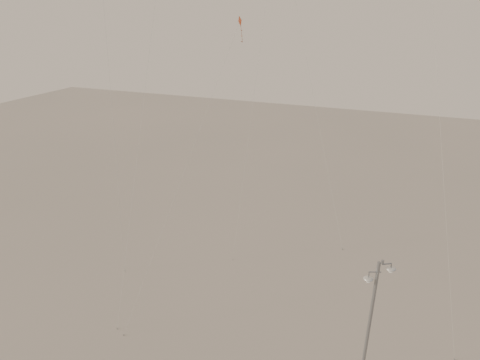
% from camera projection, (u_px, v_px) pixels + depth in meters
% --- Properties ---
extents(ground, '(160.00, 160.00, 0.00)m').
position_uv_depth(ground, '(203.00, 353.00, 31.08)').
color(ground, gray).
rests_on(ground, ground).
extents(street_lamp, '(1.51, 0.98, 9.80)m').
position_uv_depth(street_lamp, '(369.00, 334.00, 24.99)').
color(street_lamp, gray).
rests_on(street_lamp, ground).
extents(kite_1, '(0.82, 8.16, 24.89)m').
position_uv_depth(kite_1, '(150.00, 48.00, 31.69)').
color(kite_1, '#2A2423').
rests_on(kite_1, ground).
extents(kite_3, '(4.51, 11.47, 20.90)m').
position_uv_depth(kite_3, '(210.00, 102.00, 33.36)').
color(kite_3, maroon).
rests_on(kite_3, ground).
extents(kite_4, '(4.89, 2.74, 23.58)m').
position_uv_depth(kite_4, '(438.00, 93.00, 27.14)').
color(kite_4, '#2A2423').
rests_on(kite_4, ground).
extents(kite_5, '(8.38, 3.97, 28.72)m').
position_uv_depth(kite_5, '(296.00, 5.00, 40.93)').
color(kite_5, '#9D501A').
rests_on(kite_5, ground).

